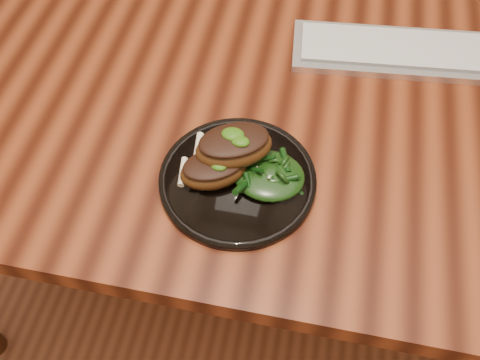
% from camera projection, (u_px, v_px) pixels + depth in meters
% --- Properties ---
extents(desk, '(1.60, 0.80, 0.75)m').
position_uv_depth(desk, '(313.00, 131.00, 1.00)').
color(desk, black).
rests_on(desk, ground).
extents(plate, '(0.24, 0.24, 0.01)m').
position_uv_depth(plate, '(238.00, 179.00, 0.82)').
color(plate, black).
rests_on(plate, desk).
extents(lamb_chop_front, '(0.12, 0.11, 0.05)m').
position_uv_depth(lamb_chop_front, '(213.00, 169.00, 0.80)').
color(lamb_chop_front, '#46250D').
rests_on(lamb_chop_front, plate).
extents(lamb_chop_back, '(0.14, 0.12, 0.05)m').
position_uv_depth(lamb_chop_back, '(233.00, 146.00, 0.80)').
color(lamb_chop_back, '#46250D').
rests_on(lamb_chop_back, plate).
extents(herb_smear, '(0.09, 0.06, 0.01)m').
position_uv_depth(herb_smear, '(225.00, 147.00, 0.85)').
color(herb_smear, '#1B4307').
rests_on(herb_smear, plate).
extents(greens_heap, '(0.11, 0.10, 0.04)m').
position_uv_depth(greens_heap, '(269.00, 173.00, 0.80)').
color(greens_heap, black).
rests_on(greens_heap, plate).
extents(keyboard, '(0.44, 0.17, 0.02)m').
position_uv_depth(keyboard, '(411.00, 52.00, 0.99)').
color(keyboard, silver).
rests_on(keyboard, desk).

